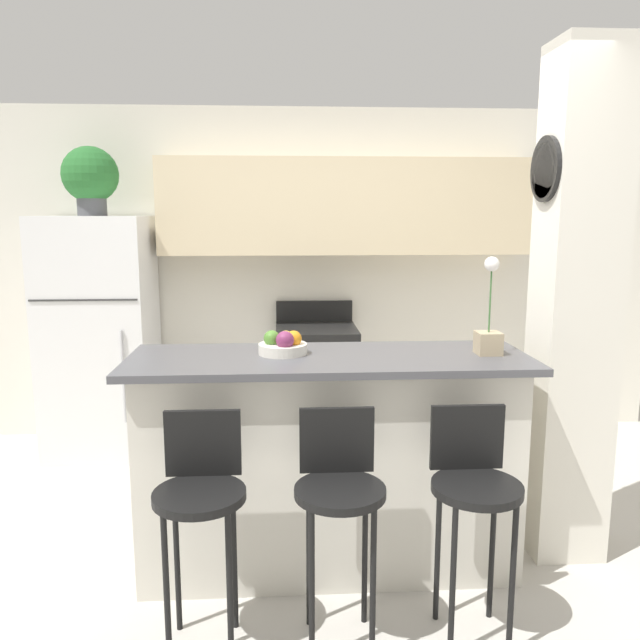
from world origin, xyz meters
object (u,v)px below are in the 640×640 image
bar_stool_mid (339,492)px  bar_stool_right (474,488)px  potted_plant_on_fridge (90,177)px  orchid_vase (489,328)px  trash_bin (181,434)px  refrigerator (100,336)px  stove_range (316,385)px  bar_stool_left (201,496)px  fruit_bowl (283,345)px

bar_stool_mid → bar_stool_right: bearing=0.0°
bar_stool_mid → potted_plant_on_fridge: 3.01m
bar_stool_mid → orchid_vase: orchid_vase is taller
orchid_vase → trash_bin: size_ratio=1.24×
refrigerator → orchid_vase: refrigerator is taller
refrigerator → stove_range: size_ratio=1.62×
bar_stool_mid → orchid_vase: 1.10m
bar_stool_left → bar_stool_right: bearing=0.0°
bar_stool_right → potted_plant_on_fridge: size_ratio=1.99×
refrigerator → bar_stool_right: (2.11, -2.20, -0.23)m
refrigerator → trash_bin: refrigerator is taller
bar_stool_right → orchid_vase: orchid_vase is taller
potted_plant_on_fridge → trash_bin: potted_plant_on_fridge is taller
potted_plant_on_fridge → refrigerator: bearing=-60.6°
refrigerator → fruit_bowl: 2.10m
bar_stool_mid → potted_plant_on_fridge: (-1.55, 2.20, 1.36)m
stove_range → bar_stool_left: (-0.59, -2.23, 0.18)m
orchid_vase → fruit_bowl: orchid_vase is taller
refrigerator → stove_range: (1.58, 0.04, -0.41)m
refrigerator → fruit_bowl: refrigerator is taller
refrigerator → bar_stool_right: 3.05m
stove_range → fruit_bowl: size_ratio=4.54×
bar_stool_left → trash_bin: 2.06m
potted_plant_on_fridge → orchid_vase: potted_plant_on_fridge is taller
refrigerator → bar_stool_right: size_ratio=1.81×
stove_range → bar_stool_left: stove_range is taller
stove_range → bar_stool_right: bearing=-76.9°
bar_stool_mid → refrigerator: bearing=125.2°
bar_stool_left → bar_stool_right: same height
refrigerator → trash_bin: 0.93m
stove_range → orchid_vase: orchid_vase is taller
bar_stool_left → potted_plant_on_fridge: 2.77m
potted_plant_on_fridge → orchid_vase: bearing=-35.6°
orchid_vase → bar_stool_right: bearing=-112.0°
stove_range → bar_stool_left: size_ratio=1.12×
bar_stool_mid → bar_stool_right: 0.55m
stove_range → trash_bin: (-0.99, -0.27, -0.27)m
refrigerator → trash_bin: bearing=-20.9°
bar_stool_left → fruit_bowl: size_ratio=4.06×
bar_stool_right → bar_stool_left: bearing=180.0°
potted_plant_on_fridge → orchid_vase: (2.32, -1.66, -0.79)m
bar_stool_left → bar_stool_right: size_ratio=1.00×
bar_stool_left → orchid_vase: size_ratio=2.03×
refrigerator → bar_stool_left: 2.42m
stove_range → orchid_vase: size_ratio=2.27×
bar_stool_mid → trash_bin: bearing=115.9°
bar_stool_left → trash_bin: (-0.40, 1.97, -0.45)m
bar_stool_left → bar_stool_mid: (0.55, 0.00, 0.00)m
bar_stool_mid → orchid_vase: (0.77, 0.53, 0.57)m
fruit_bowl → trash_bin: (-0.74, 1.37, -0.94)m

